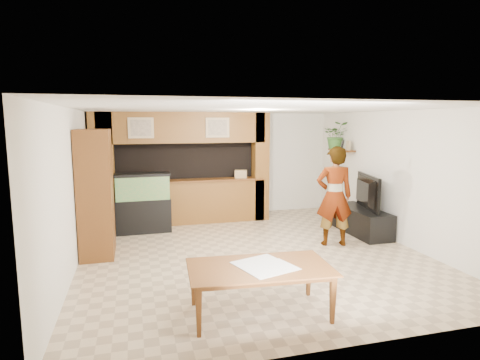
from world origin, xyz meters
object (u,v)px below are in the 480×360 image
object	(u,v)px
dining_table	(260,291)
pantry_cabinet	(96,193)
television	(362,192)
aquarium	(143,204)
person	(334,196)

from	to	relation	value
dining_table	pantry_cabinet	bearing A→B (deg)	129.97
pantry_cabinet	television	xyz separation A→B (m)	(5.35, 0.05, -0.22)
aquarium	dining_table	xyz separation A→B (m)	(1.29, -4.28, -0.32)
television	person	distance (m)	1.14
person	dining_table	size ratio (longest dim) A/B	1.10
pantry_cabinet	dining_table	size ratio (longest dim) A/B	1.28
aquarium	dining_table	distance (m)	4.48
person	dining_table	world-z (taller)	person
pantry_cabinet	dining_table	distance (m)	3.70
aquarium	person	distance (m)	4.03
television	pantry_cabinet	bearing A→B (deg)	104.15
pantry_cabinet	aquarium	xyz separation A→B (m)	(0.83, 1.35, -0.50)
pantry_cabinet	aquarium	world-z (taller)	pantry_cabinet
television	dining_table	world-z (taller)	television
pantry_cabinet	television	bearing A→B (deg)	0.58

